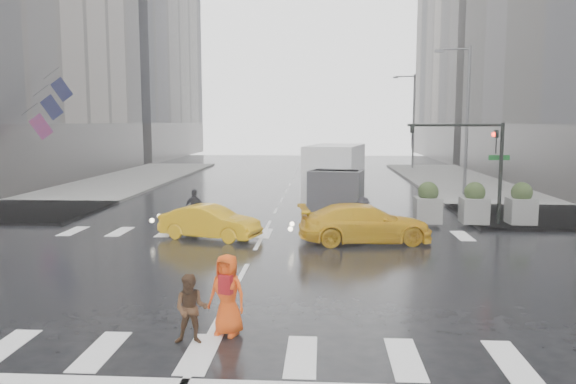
# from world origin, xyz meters

# --- Properties ---
(ground) EXTENTS (120.00, 120.00, 0.00)m
(ground) POSITION_xyz_m (0.00, 0.00, 0.00)
(ground) COLOR black
(ground) RESTS_ON ground
(building_ne_far) EXTENTS (26.05, 26.05, 36.00)m
(building_ne_far) POSITION_xyz_m (29.00, 56.00, 16.27)
(building_ne_far) COLOR gray
(building_ne_far) RESTS_ON ground
(road_markings) EXTENTS (18.00, 48.00, 0.01)m
(road_markings) POSITION_xyz_m (0.00, 0.00, 0.01)
(road_markings) COLOR silver
(road_markings) RESTS_ON ground
(traffic_signal_pole) EXTENTS (4.45, 0.42, 4.50)m
(traffic_signal_pole) POSITION_xyz_m (9.01, 8.01, 3.22)
(traffic_signal_pole) COLOR black
(traffic_signal_pole) RESTS_ON ground
(street_lamp_near) EXTENTS (2.15, 0.22, 9.00)m
(street_lamp_near) POSITION_xyz_m (10.87, 18.00, 4.95)
(street_lamp_near) COLOR #59595B
(street_lamp_near) RESTS_ON ground
(street_lamp_far) EXTENTS (2.15, 0.22, 9.00)m
(street_lamp_far) POSITION_xyz_m (10.87, 38.00, 4.95)
(street_lamp_far) COLOR #59595B
(street_lamp_far) RESTS_ON ground
(planter_west) EXTENTS (1.10, 1.10, 1.80)m
(planter_west) POSITION_xyz_m (7.00, 8.20, 0.98)
(planter_west) COLOR slate
(planter_west) RESTS_ON ground
(planter_mid) EXTENTS (1.10, 1.10, 1.80)m
(planter_mid) POSITION_xyz_m (9.00, 8.20, 0.98)
(planter_mid) COLOR slate
(planter_mid) RESTS_ON ground
(planter_east) EXTENTS (1.10, 1.10, 1.80)m
(planter_east) POSITION_xyz_m (11.00, 8.20, 0.98)
(planter_east) COLOR slate
(planter_east) RESTS_ON ground
(flag_cluster) EXTENTS (2.87, 3.06, 4.69)m
(flag_cluster) POSITION_xyz_m (-15.08, 18.50, 5.64)
(flag_cluster) COLOR #59595B
(flag_cluster) RESTS_ON ground
(pedestrian_brown) EXTENTS (0.74, 0.59, 1.45)m
(pedestrian_brown) POSITION_xyz_m (-0.28, -5.48, 0.73)
(pedestrian_brown) COLOR #452B18
(pedestrian_brown) RESTS_ON ground
(pedestrian_orange) EXTENTS (1.00, 0.81, 1.76)m
(pedestrian_orange) POSITION_xyz_m (0.38, -4.95, 0.88)
(pedestrian_orange) COLOR #DA450F
(pedestrian_orange) RESTS_ON ground
(pedestrian_far_a) EXTENTS (1.11, 0.84, 1.68)m
(pedestrian_far_a) POSITION_xyz_m (-3.06, 6.99, 0.84)
(pedestrian_far_a) COLOR black
(pedestrian_far_a) RESTS_ON ground
(pedestrian_far_b) EXTENTS (1.11, 1.09, 1.54)m
(pedestrian_far_b) POSITION_xyz_m (4.02, 5.91, 0.77)
(pedestrian_far_b) COLOR black
(pedestrian_far_b) RESTS_ON ground
(taxi_mid) EXTENTS (4.17, 2.48, 1.30)m
(taxi_mid) POSITION_xyz_m (-1.99, 4.88, 0.65)
(taxi_mid) COLOR #E0A00B
(taxi_mid) RESTS_ON ground
(taxi_rear) EXTENTS (4.67, 2.61, 1.46)m
(taxi_rear) POSITION_xyz_m (4.00, 4.56, 0.73)
(taxi_rear) COLOR #E0A00B
(taxi_rear) RESTS_ON ground
(box_truck) EXTENTS (2.39, 6.37, 3.39)m
(box_truck) POSITION_xyz_m (3.00, 10.88, 1.81)
(box_truck) COLOR silver
(box_truck) RESTS_ON ground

